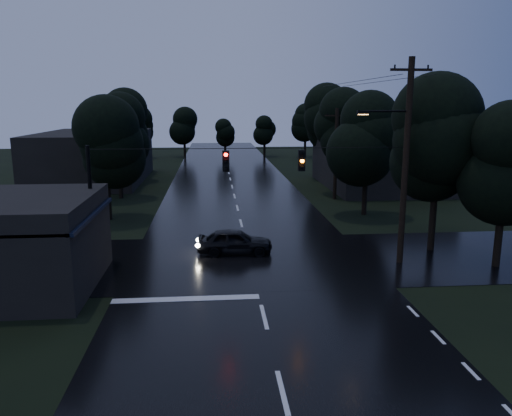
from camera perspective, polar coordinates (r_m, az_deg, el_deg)
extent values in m
plane|color=black|center=(14.75, 3.04, -20.33)|extent=(160.00, 160.00, 0.00)
cube|color=black|center=(43.11, -2.48, 1.34)|extent=(12.00, 120.00, 0.02)
cube|color=black|center=(25.65, -0.69, -5.98)|extent=(60.00, 9.00, 0.02)
cube|color=black|center=(23.34, -25.40, -0.81)|extent=(6.00, 7.00, 0.12)
cube|color=black|center=(22.46, -18.21, -0.71)|extent=(0.30, 7.00, 0.15)
cylinder|color=black|center=(20.16, -20.37, -7.29)|extent=(0.10, 0.10, 3.00)
cylinder|color=black|center=(25.74, -16.91, -2.96)|extent=(0.10, 0.10, 3.00)
cube|color=#FFC766|center=(21.22, -19.13, -3.43)|extent=(0.06, 1.60, 0.50)
cube|color=#FFC766|center=(23.76, -17.58, -1.73)|extent=(0.06, 1.20, 0.50)
cube|color=black|center=(49.30, 13.83, 4.92)|extent=(10.00, 14.00, 4.40)
cube|color=black|center=(54.02, -18.07, 5.58)|extent=(10.00, 16.00, 5.00)
cylinder|color=black|center=(25.30, 16.72, 4.88)|extent=(0.30, 0.30, 10.00)
cube|color=black|center=(25.19, 17.33, 14.85)|extent=(2.00, 0.12, 0.12)
cylinder|color=black|center=(24.76, 14.66, 10.66)|extent=(2.20, 0.10, 0.10)
cube|color=black|center=(24.41, 12.18, 10.64)|extent=(0.60, 0.25, 0.18)
cube|color=#FFB266|center=(24.42, 12.17, 10.41)|extent=(0.45, 0.18, 0.03)
cylinder|color=black|center=(41.80, 9.11, 6.07)|extent=(0.30, 0.30, 7.50)
cube|color=black|center=(41.61, 9.25, 10.38)|extent=(2.00, 0.12, 0.12)
cylinder|color=black|center=(24.52, -18.28, -0.17)|extent=(0.18, 0.18, 6.00)
cylinder|color=black|center=(23.51, -0.54, 6.84)|extent=(15.00, 0.03, 0.03)
cube|color=black|center=(23.51, -3.46, 5.35)|extent=(0.32, 0.25, 1.00)
sphere|color=#FF0C07|center=(23.36, -3.45, 5.31)|extent=(0.18, 0.18, 0.18)
cube|color=black|center=(23.88, 5.24, 5.42)|extent=(0.32, 0.25, 1.00)
sphere|color=orange|center=(23.73, 5.31, 5.38)|extent=(0.18, 0.18, 0.18)
cylinder|color=black|center=(28.70, 19.49, -1.84)|extent=(0.36, 0.36, 2.80)
sphere|color=black|center=(28.13, 19.96, 4.91)|extent=(4.48, 4.48, 4.48)
sphere|color=black|center=(28.03, 20.14, 7.34)|extent=(4.48, 4.48, 4.48)
sphere|color=black|center=(27.98, 20.31, 9.79)|extent=(4.48, 4.48, 4.48)
cylinder|color=black|center=(27.10, 25.92, -3.53)|extent=(0.36, 0.36, 2.45)
sphere|color=black|center=(26.53, 26.50, 2.69)|extent=(3.92, 3.92, 3.92)
sphere|color=black|center=(26.40, 26.71, 4.93)|extent=(3.92, 3.92, 3.92)
sphere|color=black|center=(26.32, 26.92, 7.20)|extent=(3.92, 3.92, 3.92)
cylinder|color=black|center=(35.72, -16.49, 0.66)|extent=(0.36, 0.36, 2.45)
sphere|color=black|center=(35.29, -16.77, 5.40)|extent=(3.92, 3.92, 3.92)
sphere|color=black|center=(35.19, -16.87, 7.10)|extent=(3.92, 3.92, 3.92)
sphere|color=black|center=(35.13, -16.98, 8.81)|extent=(3.92, 3.92, 3.92)
cylinder|color=black|center=(43.56, -15.23, 2.79)|extent=(0.36, 0.36, 2.62)
sphere|color=black|center=(43.19, -15.46, 6.97)|extent=(4.20, 4.20, 4.20)
sphere|color=black|center=(43.12, -15.54, 8.46)|extent=(4.20, 4.20, 4.20)
sphere|color=black|center=(43.08, -15.62, 9.95)|extent=(4.20, 4.20, 4.20)
cylinder|color=black|center=(53.41, -14.01, 4.55)|extent=(0.36, 0.36, 2.80)
sphere|color=black|center=(53.11, -14.19, 8.19)|extent=(4.48, 4.48, 4.48)
sphere|color=black|center=(53.05, -14.26, 9.49)|extent=(4.48, 4.48, 4.48)
sphere|color=black|center=(53.03, -14.33, 10.78)|extent=(4.48, 4.48, 4.48)
cylinder|color=black|center=(36.60, 12.30, 1.28)|extent=(0.36, 0.36, 2.62)
sphere|color=black|center=(36.17, 12.52, 6.25)|extent=(4.20, 4.20, 4.20)
sphere|color=black|center=(36.08, 12.60, 8.03)|extent=(4.20, 4.20, 4.20)
sphere|color=black|center=(36.03, 12.68, 9.81)|extent=(4.20, 4.20, 4.20)
cylinder|color=black|center=(44.33, 10.02, 3.30)|extent=(0.36, 0.36, 2.80)
sphere|color=black|center=(43.97, 10.18, 7.68)|extent=(4.48, 4.48, 4.48)
sphere|color=black|center=(43.90, 10.24, 9.24)|extent=(4.48, 4.48, 4.48)
sphere|color=black|center=(43.87, 10.30, 10.81)|extent=(4.48, 4.48, 4.48)
cylinder|color=black|center=(54.09, 7.93, 4.97)|extent=(0.36, 0.36, 2.97)
sphere|color=black|center=(53.78, 8.04, 8.80)|extent=(4.76, 4.76, 4.76)
sphere|color=black|center=(53.73, 8.08, 10.15)|extent=(4.76, 4.76, 4.76)
sphere|color=black|center=(53.71, 8.12, 11.51)|extent=(4.76, 4.76, 4.76)
imported|color=black|center=(26.57, -2.43, -3.83)|extent=(4.04, 1.81, 1.35)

